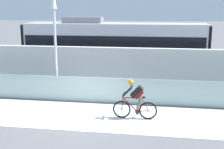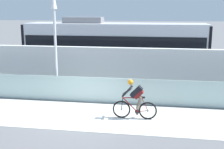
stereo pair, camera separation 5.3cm
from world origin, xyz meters
name	(u,v)px [view 1 (the left image)]	position (x,y,z in m)	size (l,w,h in m)	color
ground_plane	(82,116)	(0.00, 0.00, 0.00)	(200.00, 200.00, 0.00)	slate
bike_path_deck	(82,115)	(0.00, 0.00, 0.01)	(32.00, 3.20, 0.01)	silver
glass_parapet	(92,90)	(0.00, 1.85, 0.60)	(32.00, 0.05, 1.20)	#ADC6C1
concrete_barrier_wall	(99,70)	(0.00, 3.65, 1.19)	(32.00, 0.36, 2.38)	silver
tram_rail_near	(107,81)	(0.00, 6.13, 0.00)	(32.00, 0.08, 0.01)	#595654
tram_rail_far	(111,76)	(0.00, 7.57, 0.00)	(32.00, 0.08, 0.01)	#595654
tram	(114,49)	(0.34, 6.85, 1.89)	(11.06, 2.54, 3.81)	silver
cyclist_on_bike	(135,100)	(2.18, 0.00, 0.78)	(1.77, 0.58, 1.61)	black
lamp_post_antenna	(55,31)	(-1.79, 2.15, 3.29)	(0.28, 0.28, 5.20)	gray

